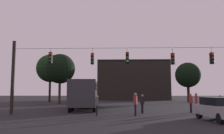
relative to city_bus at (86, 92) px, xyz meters
The scene contains 14 objects.
ground_plane 8.14m from the city_bus, 54.44° to the left, with size 168.00×168.00×0.00m, color black.
overhead_signal_span 8.06m from the city_bus, 53.75° to the right, with size 20.06×0.44×6.24m.
city_bus is the anchor object (origin of this frame).
car_near_right 14.54m from the city_bus, 44.62° to the right, with size 2.22×4.47×1.52m.
pedestrian_crossing_left 11.10m from the city_bus, 22.52° to the right, with size 0.25×0.36×1.72m.
pedestrian_crossing_center 8.88m from the city_bus, 55.25° to the right, with size 0.32×0.41×1.79m.
pedestrian_crossing_right 7.34m from the city_bus, 74.14° to the right, with size 0.28×0.38×1.59m.
pedestrian_near_bus 7.67m from the city_bus, 40.55° to the right, with size 0.35×0.42×1.65m.
pedestrian_trailing 11.72m from the city_bus, 28.05° to the right, with size 0.33×0.41×1.77m.
pedestrian_far_side 13.56m from the city_bus, 24.86° to the right, with size 0.32×0.41×1.60m.
corner_building 31.87m from the city_bus, 77.58° to the left, with size 16.43×9.53×9.17m.
tree_left_silhouette 24.09m from the city_bus, 47.15° to the left, with size 4.60×4.60×7.28m.
tree_behind_building 19.99m from the city_bus, 118.46° to the left, with size 5.19×5.19×8.87m.
tree_right_far 12.82m from the city_bus, 118.07° to the left, with size 4.75×4.75×7.92m.
Camera 1 is at (-0.70, -7.67, 1.87)m, focal length 37.33 mm.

